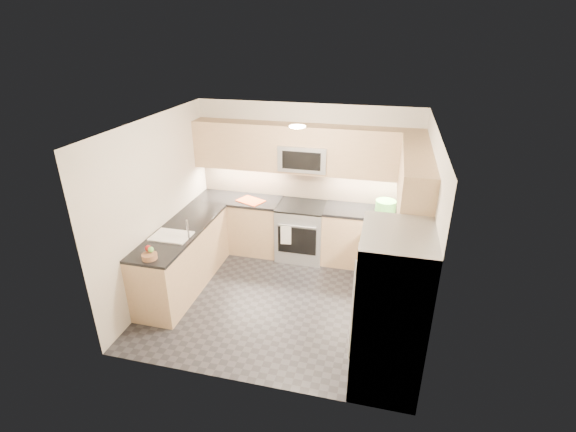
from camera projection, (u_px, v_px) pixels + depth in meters
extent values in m
cube|color=black|center=(282.00, 298.00, 5.99)|extent=(3.60, 3.20, 0.00)
cube|color=beige|center=(281.00, 125.00, 4.96)|extent=(3.60, 3.20, 0.02)
cube|color=beige|center=(306.00, 180.00, 6.89)|extent=(3.60, 0.02, 2.50)
cube|color=beige|center=(240.00, 287.00, 4.06)|extent=(3.60, 0.02, 2.50)
cube|color=beige|center=(158.00, 207.00, 5.87)|extent=(0.02, 3.20, 2.50)
cube|color=beige|center=(424.00, 235.00, 5.08)|extent=(0.02, 3.20, 2.50)
cube|color=tan|center=(240.00, 224.00, 7.19)|extent=(1.42, 0.60, 0.90)
cube|color=tan|center=(368.00, 238.00, 6.72)|extent=(1.42, 0.60, 0.90)
cube|color=tan|center=(392.00, 280.00, 5.61)|extent=(0.60, 1.70, 0.90)
cube|color=tan|center=(184.00, 259.00, 6.13)|extent=(0.60, 2.00, 0.90)
cube|color=black|center=(239.00, 199.00, 7.00)|extent=(1.42, 0.63, 0.04)
cube|color=black|center=(370.00, 212.00, 6.52)|extent=(1.42, 0.63, 0.04)
cube|color=black|center=(396.00, 250.00, 5.42)|extent=(0.63, 1.70, 0.04)
cube|color=black|center=(180.00, 230.00, 5.94)|extent=(0.63, 2.00, 0.04)
cube|color=tan|center=(304.00, 149.00, 6.50)|extent=(3.60, 0.35, 0.75)
cube|color=tan|center=(415.00, 182.00, 5.13)|extent=(0.35, 1.95, 0.75)
cube|color=#C2A88C|center=(306.00, 183.00, 6.91)|extent=(3.60, 0.01, 0.51)
cube|color=#C2A88C|center=(422.00, 223.00, 5.51)|extent=(0.01, 2.30, 0.51)
cube|color=#A9ADB1|center=(301.00, 232.00, 6.93)|extent=(0.76, 0.65, 0.91)
cube|color=black|center=(302.00, 206.00, 6.74)|extent=(0.76, 0.65, 0.03)
cube|color=black|center=(297.00, 241.00, 6.64)|extent=(0.62, 0.02, 0.45)
cylinder|color=#B2B5BA|center=(297.00, 226.00, 6.51)|extent=(0.60, 0.02, 0.02)
cube|color=#9FA1A7|center=(304.00, 157.00, 6.52)|extent=(0.76, 0.40, 0.40)
cube|color=black|center=(301.00, 161.00, 6.34)|extent=(0.60, 0.01, 0.28)
cube|color=#979B9E|center=(390.00, 311.00, 4.29)|extent=(0.70, 0.90, 1.80)
cylinder|color=#B2B5BA|center=(352.00, 312.00, 4.19)|extent=(0.02, 0.02, 1.20)
cylinder|color=#B2B5BA|center=(356.00, 292.00, 4.51)|extent=(0.02, 0.02, 1.20)
cube|color=white|center=(172.00, 241.00, 5.73)|extent=(0.52, 0.38, 0.16)
cylinder|color=silver|center=(188.00, 230.00, 5.59)|extent=(0.03, 0.03, 0.28)
cylinder|color=#59B94F|center=(386.00, 206.00, 6.45)|extent=(0.36, 0.36, 0.18)
cube|color=#ED4716|center=(251.00, 201.00, 6.87)|extent=(0.50, 0.44, 0.01)
cylinder|color=#996747|center=(149.00, 256.00, 5.15)|extent=(0.21, 0.21, 0.07)
sphere|color=#A11612|center=(148.00, 248.00, 5.18)|extent=(0.08, 0.08, 0.08)
sphere|color=#65B54D|center=(151.00, 250.00, 5.14)|extent=(0.07, 0.07, 0.07)
cube|color=white|center=(286.00, 235.00, 6.60)|extent=(0.17, 0.03, 0.31)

